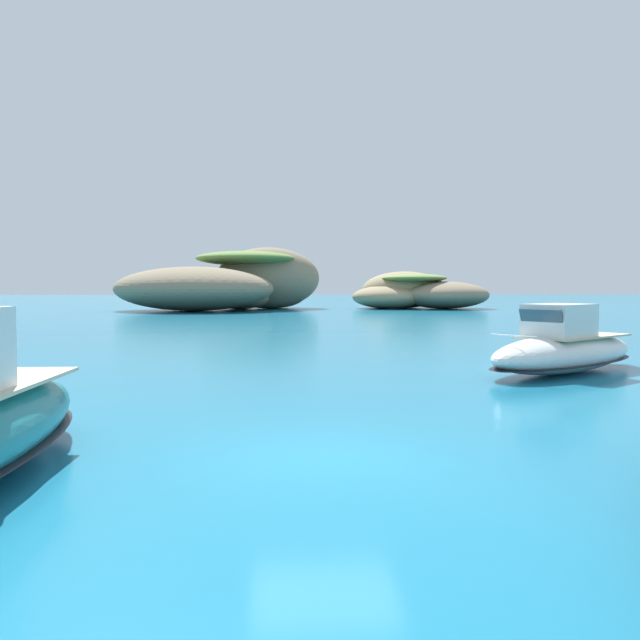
# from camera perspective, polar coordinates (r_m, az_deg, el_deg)

# --- Properties ---
(ground_plane) EXTENTS (400.00, 400.00, 0.00)m
(ground_plane) POSITION_cam_1_polar(r_m,az_deg,el_deg) (11.27, 0.41, -11.75)
(ground_plane) COLOR #197093
(islet_large) EXTENTS (27.61, 24.35, 7.68)m
(islet_large) POSITION_cam_1_polar(r_m,az_deg,el_deg) (79.39, -7.63, 3.14)
(islet_large) COLOR #84755B
(islet_large) RESTS_ON ground
(islet_small) EXTENTS (19.08, 13.81, 4.71)m
(islet_small) POSITION_cam_1_polar(r_m,az_deg,el_deg) (83.98, 8.11, 2.37)
(islet_small) COLOR #9E8966
(islet_small) RESTS_ON ground
(motorboat_white) EXTENTS (7.60, 6.41, 2.28)m
(motorboat_white) POSITION_cam_1_polar(r_m,az_deg,el_deg) (23.00, 20.54, -2.44)
(motorboat_white) COLOR white
(motorboat_white) RESTS_ON ground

